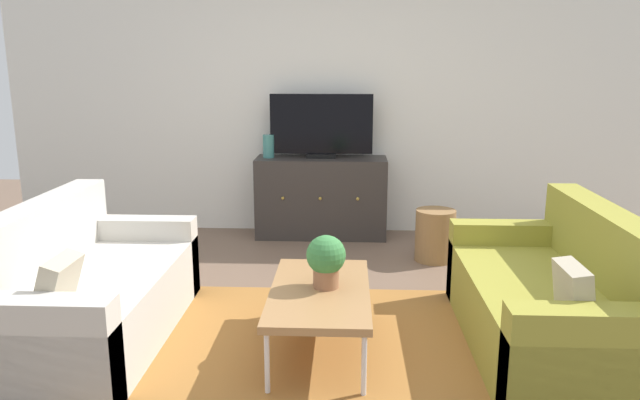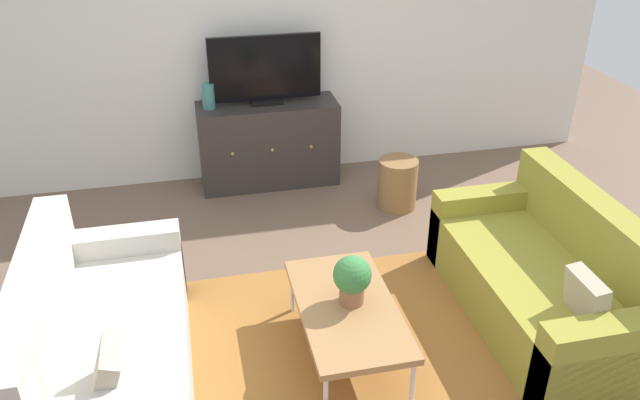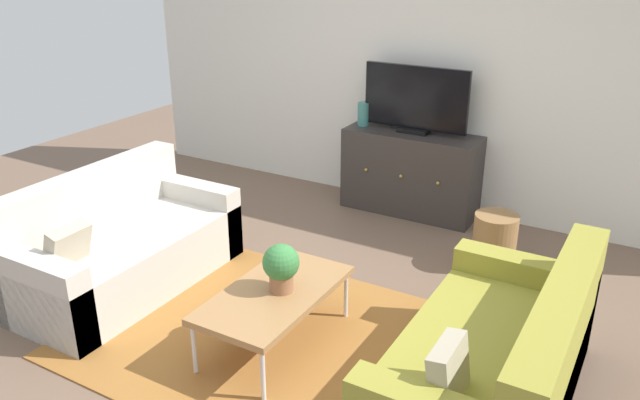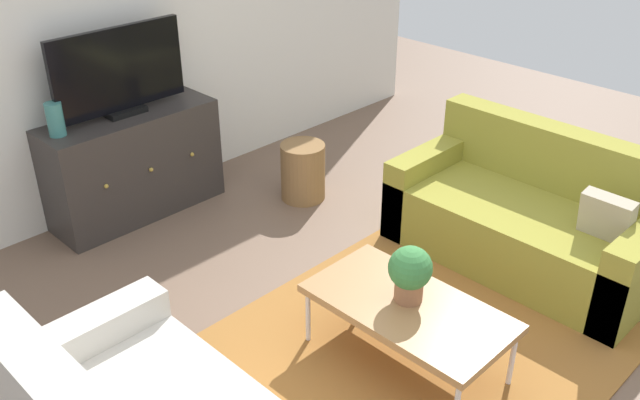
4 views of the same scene
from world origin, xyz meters
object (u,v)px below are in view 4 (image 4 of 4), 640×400
Objects in this scene: glass_vase at (55,119)px; tv_console at (134,164)px; potted_plant at (410,272)px; flat_screen_tv at (119,72)px; wicker_basket at (303,172)px; coffee_table at (408,309)px; couch_right_side at (532,219)px.

tv_console is at bearing -0.00° from glass_vase.
flat_screen_tv reaches higher than potted_plant.
potted_plant is 0.70× the size of wicker_basket.
tv_console reaches higher than coffee_table.
couch_right_side is 1.35× the size of tv_console.
tv_console is 2.82× the size of wicker_basket.
flat_screen_tv is at bearing 122.22° from couch_right_side.
glass_vase is (-0.61, 2.45, 0.53)m from coffee_table.
couch_right_side is at bearing -57.56° from tv_console.
tv_console is 0.69m from flat_screen_tv.
potted_plant is at bearing -178.14° from couch_right_side.
coffee_table is at bearing -176.94° from couch_right_side.
glass_vase is 1.81m from wicker_basket.
tv_console is (-0.10, 2.45, 0.03)m from coffee_table.
tv_console is (-0.14, 2.42, -0.17)m from potted_plant.
coffee_table is at bearing -138.01° from potted_plant.
potted_plant is at bearing -86.79° from tv_console.
potted_plant is 2.43m from tv_console.
flat_screen_tv is (-0.14, 2.44, 0.52)m from potted_plant.
couch_right_side is 1.73m from wicker_basket.
flat_screen_tv is at bearing 143.94° from wicker_basket.
glass_vase is at bearing 180.00° from tv_console.
tv_console reaches higher than wicker_basket.
flat_screen_tv is 0.54m from glass_vase.
tv_console is 1.25m from wicker_basket.
potted_plant is 1.94m from wicker_basket.
coffee_table is 2.58m from glass_vase.
glass_vase is (-0.64, 2.42, 0.33)m from potted_plant.
flat_screen_tv reaches higher than wicker_basket.
potted_plant is 0.32× the size of flat_screen_tv.
coffee_table is (-1.41, -0.08, 0.08)m from couch_right_side.
tv_console is (-1.51, 2.37, 0.10)m from couch_right_side.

